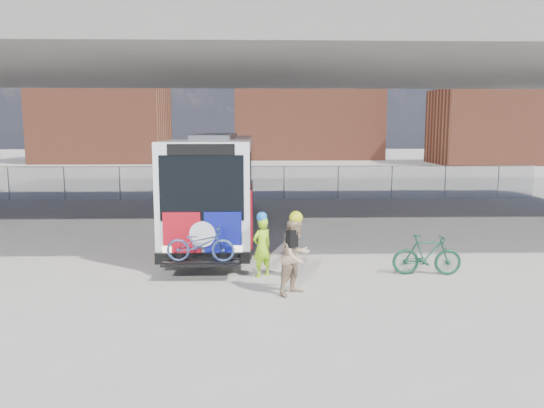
{
  "coord_description": "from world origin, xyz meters",
  "views": [
    {
      "loc": [
        -0.57,
        -17.06,
        3.94
      ],
      "look_at": [
        -0.07,
        -0.95,
        1.6
      ],
      "focal_mm": 35.0,
      "sensor_mm": 36.0,
      "label": 1
    }
  ],
  "objects_px": {
    "bus": "(218,176)",
    "cyclist_hivis": "(262,246)",
    "cyclist_tan": "(296,255)",
    "bike_parked": "(427,255)",
    "bollard": "(291,251)"
  },
  "relations": [
    {
      "from": "cyclist_hivis",
      "to": "bollard",
      "type": "bearing_deg",
      "value": 143.87
    },
    {
      "from": "cyclist_hivis",
      "to": "cyclist_tan",
      "type": "relative_size",
      "value": 0.87
    },
    {
      "from": "bollard",
      "to": "cyclist_tan",
      "type": "distance_m",
      "value": 1.56
    },
    {
      "from": "bus",
      "to": "cyclist_hivis",
      "type": "xyz_separation_m",
      "value": [
        1.59,
        -6.32,
        -1.27
      ]
    },
    {
      "from": "bike_parked",
      "to": "bollard",
      "type": "bearing_deg",
      "value": 94.28
    },
    {
      "from": "bus",
      "to": "cyclist_tan",
      "type": "bearing_deg",
      "value": -73.22
    },
    {
      "from": "bus",
      "to": "bollard",
      "type": "distance_m",
      "value": 6.9
    },
    {
      "from": "bus",
      "to": "bollard",
      "type": "height_order",
      "value": "bus"
    },
    {
      "from": "bus",
      "to": "bike_parked",
      "type": "distance_m",
      "value": 8.86
    },
    {
      "from": "cyclist_tan",
      "to": "bike_parked",
      "type": "height_order",
      "value": "cyclist_tan"
    },
    {
      "from": "bus",
      "to": "bike_parked",
      "type": "xyz_separation_m",
      "value": [
        6.01,
        -6.32,
        -1.56
      ]
    },
    {
      "from": "bus",
      "to": "cyclist_hivis",
      "type": "distance_m",
      "value": 6.64
    },
    {
      "from": "bollard",
      "to": "cyclist_tan",
      "type": "xyz_separation_m",
      "value": [
        0.01,
        -1.54,
        0.26
      ]
    },
    {
      "from": "bus",
      "to": "bollard",
      "type": "xyz_separation_m",
      "value": [
        2.36,
        -6.32,
        -1.42
      ]
    },
    {
      "from": "bus",
      "to": "cyclist_hivis",
      "type": "bearing_deg",
      "value": -75.85
    }
  ]
}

